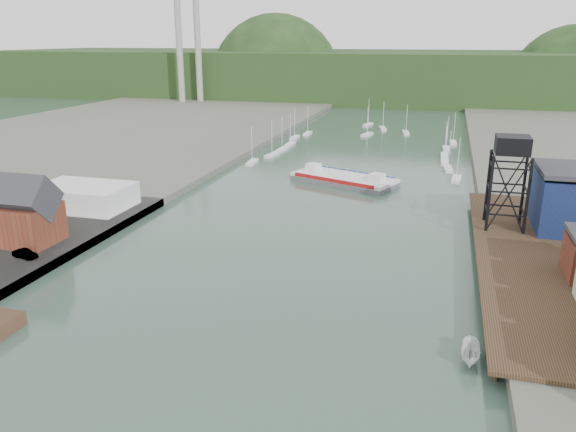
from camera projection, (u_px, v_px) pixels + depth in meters
The scene contains 11 objects.
ground at pixel (170, 399), 55.03m from camera, with size 600.00×600.00×0.00m, color #2F4A3F.
east_pier at pixel (523, 255), 86.20m from camera, with size 14.00×70.00×2.45m.
harbor_building at pixel (19, 216), 91.50m from camera, with size 12.20×8.20×8.90m.
white_shed at pixel (84, 196), 111.04m from camera, with size 18.00×12.00×4.50m, color silver.
lift_tower at pixel (512, 151), 94.45m from camera, with size 6.50×6.50×16.00m.
marina_sailboats at pixel (368, 146), 181.89m from camera, with size 57.71×92.65×0.90m.
smokestacks at pixel (189, 45), 286.40m from camera, with size 11.20×8.20×60.00m.
distant_hills at pixel (400, 79), 329.27m from camera, with size 500.00×120.00×80.00m.
chain_ferry at pixel (344, 179), 136.35m from camera, with size 27.05×18.53×3.62m.
motorboat at pixel (471, 354), 61.01m from camera, with size 2.03×5.39×2.08m, color silver.
car_west_b at pixel (25, 254), 85.74m from camera, with size 1.45×4.17×1.37m, color #999999.
Camera 1 is at (23.85, -42.05, 33.92)m, focal length 35.00 mm.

